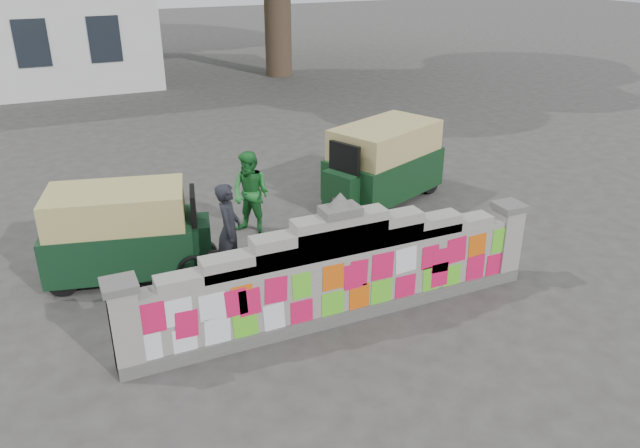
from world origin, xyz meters
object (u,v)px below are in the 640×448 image
(cyclist_rider, at_px, (230,244))
(cyclist_bike, at_px, (231,262))
(pedestrian, at_px, (251,194))
(rickshaw_left, at_px, (124,231))
(rickshaw_right, at_px, (382,162))

(cyclist_rider, bearing_deg, cyclist_bike, 0.00)
(cyclist_rider, distance_m, pedestrian, 2.07)
(cyclist_rider, distance_m, rickshaw_left, 1.86)
(pedestrian, relative_size, rickshaw_right, 0.53)
(cyclist_rider, bearing_deg, rickshaw_left, 74.28)
(cyclist_bike, xyz_separation_m, rickshaw_left, (-1.46, 1.16, 0.33))
(cyclist_bike, bearing_deg, pedestrian, -5.06)
(pedestrian, bearing_deg, rickshaw_right, 60.52)
(cyclist_bike, bearing_deg, rickshaw_right, -37.43)
(rickshaw_left, height_order, rickshaw_right, rickshaw_right)
(cyclist_rider, height_order, rickshaw_right, rickshaw_right)
(cyclist_bike, distance_m, pedestrian, 2.10)
(cyclist_rider, height_order, pedestrian, pedestrian)
(cyclist_bike, distance_m, cyclist_rider, 0.32)
(cyclist_bike, relative_size, pedestrian, 1.06)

